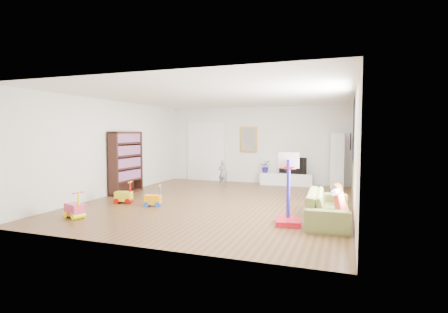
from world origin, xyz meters
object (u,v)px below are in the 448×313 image
(media_console, at_px, (286,179))
(bookshelf, at_px, (126,163))
(sofa, at_px, (328,207))
(basketball_hoop, at_px, (289,189))

(media_console, distance_m, bookshelf, 5.29)
(media_console, height_order, sofa, sofa)
(sofa, relative_size, basketball_hoop, 1.46)
(bookshelf, bearing_deg, sofa, -12.95)
(bookshelf, distance_m, basketball_hoop, 5.43)
(bookshelf, bearing_deg, media_console, 37.75)
(media_console, bearing_deg, basketball_hoop, -81.19)
(media_console, distance_m, basketball_hoop, 5.18)
(bookshelf, bearing_deg, basketball_hoop, -20.01)
(sofa, bearing_deg, media_console, 17.12)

